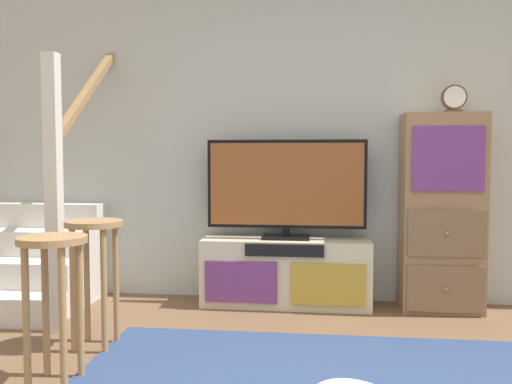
{
  "coord_description": "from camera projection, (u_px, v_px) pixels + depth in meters",
  "views": [
    {
      "loc": [
        -0.05,
        -1.89,
        1.14
      ],
      "look_at": [
        -0.5,
        1.91,
        0.89
      ],
      "focal_mm": 37.89,
      "sensor_mm": 36.0,
      "label": 1
    }
  ],
  "objects": [
    {
      "name": "back_wall",
      "position": [
        326.0,
        131.0,
        4.3
      ],
      "size": [
        6.4,
        0.12,
        2.7
      ],
      "primitive_type": "cube",
      "color": "#B2B7B2",
      "rests_on": "ground_plane"
    },
    {
      "name": "media_console",
      "position": [
        286.0,
        272.0,
        4.14
      ],
      "size": [
        1.28,
        0.38,
        0.51
      ],
      "color": "beige",
      "rests_on": "ground_plane"
    },
    {
      "name": "television",
      "position": [
        286.0,
        186.0,
        4.12
      ],
      "size": [
        1.21,
        0.22,
        0.76
      ],
      "color": "black",
      "rests_on": "media_console"
    },
    {
      "name": "side_cabinet",
      "position": [
        441.0,
        213.0,
        3.98
      ],
      "size": [
        0.58,
        0.38,
        1.46
      ],
      "color": "#93704C",
      "rests_on": "ground_plane"
    },
    {
      "name": "desk_clock",
      "position": [
        454.0,
        99.0,
        3.9
      ],
      "size": [
        0.18,
        0.08,
        0.2
      ],
      "color": "#4C3823",
      "rests_on": "side_cabinet"
    },
    {
      "name": "staircase",
      "position": [
        47.0,
        252.0,
        4.37
      ],
      "size": [
        1.0,
        1.36,
        2.2
      ],
      "color": "silver",
      "rests_on": "ground_plane"
    },
    {
      "name": "bar_stool_near",
      "position": [
        53.0,
        275.0,
        2.68
      ],
      "size": [
        0.34,
        0.34,
        0.75
      ],
      "color": "#A37A4C",
      "rests_on": "ground_plane"
    },
    {
      "name": "bar_stool_far",
      "position": [
        95.0,
        254.0,
        3.21
      ],
      "size": [
        0.34,
        0.34,
        0.76
      ],
      "color": "#A37A4C",
      "rests_on": "ground_plane"
    }
  ]
}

